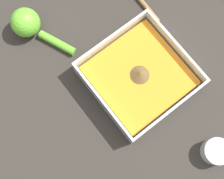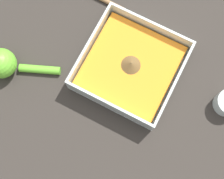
% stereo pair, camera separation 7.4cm
% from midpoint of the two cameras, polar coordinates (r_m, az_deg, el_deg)
% --- Properties ---
extents(ground_plane, '(4.00, 4.00, 0.00)m').
position_cam_midpoint_polar(ground_plane, '(0.78, 0.72, 1.53)').
color(ground_plane, '#332D28').
extents(square_dish, '(0.23, 0.23, 0.06)m').
position_cam_midpoint_polar(square_dish, '(0.77, 0.70, 3.58)').
color(square_dish, silver).
rests_on(square_dish, ground_plane).
extents(lemon_squeezer, '(0.17, 0.10, 0.07)m').
position_cam_midpoint_polar(lemon_squeezer, '(0.81, -21.45, 3.85)').
color(lemon_squeezer, '#6BC633').
rests_on(lemon_squeezer, ground_plane).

